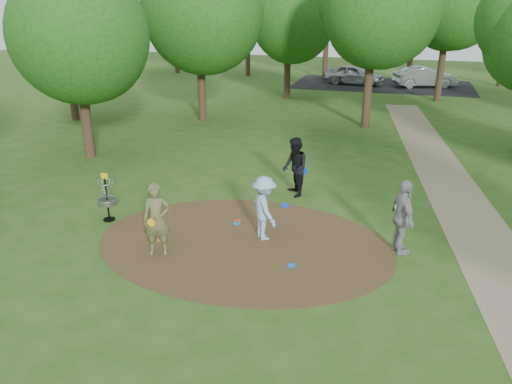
# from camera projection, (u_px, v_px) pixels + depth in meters

# --- Properties ---
(ground) EXTENTS (100.00, 100.00, 0.00)m
(ground) POSITION_uv_depth(u_px,v_px,m) (244.00, 243.00, 14.04)
(ground) COLOR #2D5119
(ground) RESTS_ON ground
(dirt_clearing) EXTENTS (8.40, 8.40, 0.02)m
(dirt_clearing) POSITION_uv_depth(u_px,v_px,m) (244.00, 243.00, 14.04)
(dirt_clearing) COLOR #47301C
(dirt_clearing) RESTS_ON ground
(footpath) EXTENTS (7.55, 39.89, 0.01)m
(footpath) POSITION_uv_depth(u_px,v_px,m) (484.00, 242.00, 14.08)
(footpath) COLOR #8C7A5B
(footpath) RESTS_ON ground
(parking_lot) EXTENTS (14.00, 8.00, 0.01)m
(parking_lot) POSITION_uv_depth(u_px,v_px,m) (382.00, 85.00, 40.32)
(parking_lot) COLOR black
(parking_lot) RESTS_ON ground
(player_observer_with_disc) EXTENTS (0.85, 0.70, 2.00)m
(player_observer_with_disc) POSITION_uv_depth(u_px,v_px,m) (157.00, 220.00, 13.11)
(player_observer_with_disc) COLOR brown
(player_observer_with_disc) RESTS_ON ground
(player_throwing_with_disc) EXTENTS (1.38, 1.37, 1.86)m
(player_throwing_with_disc) POSITION_uv_depth(u_px,v_px,m) (264.00, 208.00, 14.00)
(player_throwing_with_disc) COLOR #9ABDE5
(player_throwing_with_disc) RESTS_ON ground
(player_walking_with_disc) EXTENTS (1.17, 1.26, 2.06)m
(player_walking_with_disc) POSITION_uv_depth(u_px,v_px,m) (295.00, 167.00, 17.13)
(player_walking_with_disc) COLOR black
(player_walking_with_disc) RESTS_ON ground
(player_waiting_with_disc) EXTENTS (0.95, 1.31, 2.06)m
(player_waiting_with_disc) POSITION_uv_depth(u_px,v_px,m) (403.00, 217.00, 13.16)
(player_waiting_with_disc) COLOR #98999B
(player_waiting_with_disc) RESTS_ON ground
(disc_ground_cyan) EXTENTS (0.22, 0.22, 0.02)m
(disc_ground_cyan) POSITION_uv_depth(u_px,v_px,m) (237.00, 223.00, 15.21)
(disc_ground_cyan) COLOR #168BB3
(disc_ground_cyan) RESTS_ON dirt_clearing
(disc_ground_blue) EXTENTS (0.22, 0.22, 0.02)m
(disc_ground_blue) POSITION_uv_depth(u_px,v_px,m) (291.00, 265.00, 12.79)
(disc_ground_blue) COLOR blue
(disc_ground_blue) RESTS_ON dirt_clearing
(disc_ground_red) EXTENTS (0.22, 0.22, 0.02)m
(disc_ground_red) POSITION_uv_depth(u_px,v_px,m) (238.00, 221.00, 15.39)
(disc_ground_red) COLOR #D84315
(disc_ground_red) RESTS_ON dirt_clearing
(car_left) EXTENTS (4.94, 2.67, 1.59)m
(car_left) POSITION_uv_depth(u_px,v_px,m) (354.00, 75.00, 40.17)
(car_left) COLOR #989C9F
(car_left) RESTS_ON ground
(car_right) EXTENTS (5.03, 3.18, 1.57)m
(car_right) POSITION_uv_depth(u_px,v_px,m) (425.00, 77.00, 39.00)
(car_right) COLOR #9EA0A6
(car_right) RESTS_ON ground
(disc_ground_orange) EXTENTS (0.22, 0.22, 0.02)m
(disc_ground_orange) POSITION_uv_depth(u_px,v_px,m) (161.00, 240.00, 14.16)
(disc_ground_orange) COLOR orange
(disc_ground_orange) RESTS_ON dirt_clearing
(disc_golf_basket) EXTENTS (0.63, 0.63, 1.54)m
(disc_golf_basket) POSITION_uv_depth(u_px,v_px,m) (106.00, 194.00, 15.20)
(disc_golf_basket) COLOR black
(disc_golf_basket) RESTS_ON ground
(tree_ring) EXTENTS (36.88, 45.31, 8.68)m
(tree_ring) POSITION_uv_depth(u_px,v_px,m) (328.00, 33.00, 19.47)
(tree_ring) COLOR #332316
(tree_ring) RESTS_ON ground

